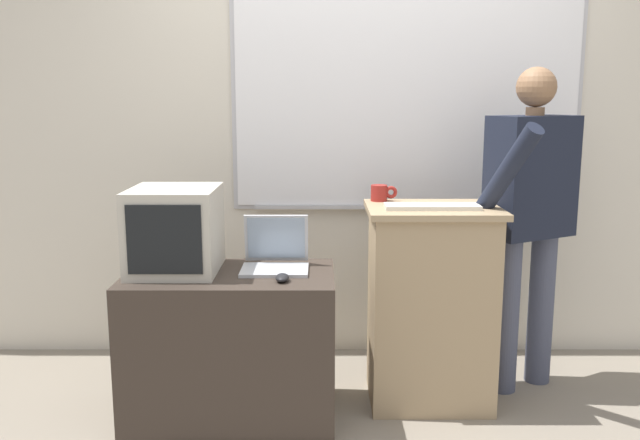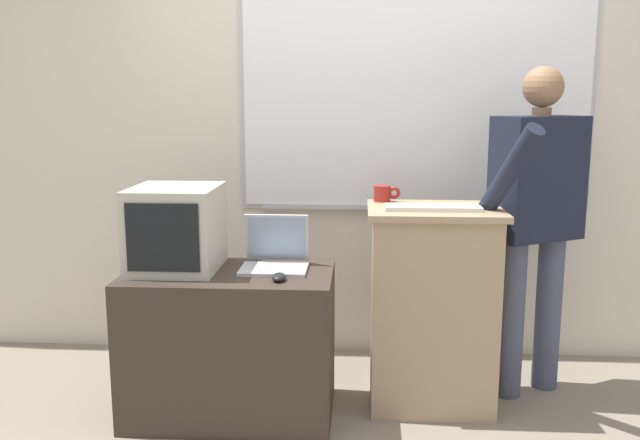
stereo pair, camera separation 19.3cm
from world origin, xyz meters
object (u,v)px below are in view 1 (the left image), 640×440
side_desk (230,345)px  coffee_mug (379,193)px  lectern_podium (429,305)px  person_presenter (529,208)px  laptop (275,255)px  crt_monitor (174,230)px  wireless_keyboard (431,207)px  computer_mouse_by_laptop (281,278)px

side_desk → coffee_mug: (0.72, 0.34, 0.67)m
lectern_podium → coffee_mug: (-0.24, 0.17, 0.53)m
lectern_podium → side_desk: size_ratio=1.02×
side_desk → person_presenter: (1.46, 0.32, 0.60)m
laptop → crt_monitor: crt_monitor is taller
lectern_podium → wireless_keyboard: wireless_keyboard is taller
lectern_podium → wireless_keyboard: bearing=-104.8°
lectern_podium → crt_monitor: (-1.21, -0.12, 0.40)m
person_presenter → side_desk: bearing=164.2°
person_presenter → computer_mouse_by_laptop: bearing=172.8°
wireless_keyboard → crt_monitor: bearing=-177.0°
side_desk → coffee_mug: 1.04m
person_presenter → wireless_keyboard: person_presenter is taller
side_desk → coffee_mug: bearing=25.3°
laptop → coffee_mug: bearing=26.0°
lectern_podium → laptop: 0.80m
laptop → computer_mouse_by_laptop: 0.24m
side_desk → crt_monitor: (-0.25, 0.04, 0.54)m
laptop → crt_monitor: size_ratio=0.69×
wireless_keyboard → laptop: bearing=-178.8°
side_desk → person_presenter: person_presenter is taller
wireless_keyboard → crt_monitor: (-1.19, -0.06, -0.10)m
crt_monitor → wireless_keyboard: bearing=3.0°
laptop → computer_mouse_by_laptop: laptop is taller
lectern_podium → computer_mouse_by_laptop: bearing=-156.3°
laptop → wireless_keyboard: bearing=1.2°
wireless_keyboard → coffee_mug: 0.32m
wireless_keyboard → crt_monitor: 1.20m
lectern_podium → coffee_mug: size_ratio=7.38×
lectern_podium → crt_monitor: 1.28m
computer_mouse_by_laptop → crt_monitor: 0.56m
side_desk → crt_monitor: size_ratio=2.15×
wireless_keyboard → computer_mouse_by_laptop: (-0.69, -0.25, -0.27)m
side_desk → person_presenter: bearing=12.5°
laptop → computer_mouse_by_laptop: size_ratio=3.09×
side_desk → crt_monitor: 0.60m
side_desk → wireless_keyboard: (0.94, 0.10, 0.64)m
person_presenter → computer_mouse_by_laptop: 1.32m
side_desk → computer_mouse_by_laptop: size_ratio=9.58×
computer_mouse_by_laptop → crt_monitor: crt_monitor is taller
person_presenter → laptop: person_presenter is taller
computer_mouse_by_laptop → coffee_mug: size_ratio=0.76×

